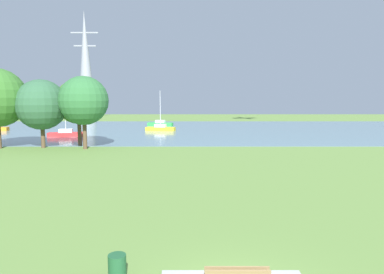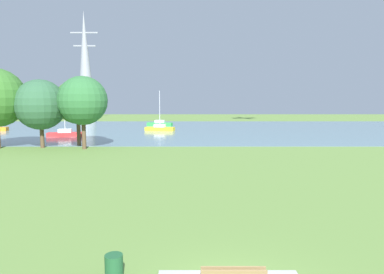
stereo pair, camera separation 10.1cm
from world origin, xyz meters
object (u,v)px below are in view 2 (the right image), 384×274
at_px(litter_bin, 115,267).
at_px(sailboat_yellow, 161,128).
at_px(sailboat_red, 66,133).
at_px(tree_east_near, 41,105).
at_px(tree_east_far, 84,101).
at_px(electricity_pylon, 86,66).
at_px(sailboat_green, 161,123).
at_px(tree_west_near, 78,102).

distance_m(litter_bin, sailboat_yellow, 47.14).
height_order(sailboat_red, tree_east_near, tree_east_near).
relative_size(litter_bin, sailboat_red, 0.11).
bearing_deg(sailboat_yellow, tree_east_far, -107.60).
distance_m(sailboat_yellow, electricity_pylon, 34.91).
xyz_separation_m(sailboat_yellow, tree_east_far, (-6.34, -19.99, 4.75)).
bearing_deg(sailboat_green, tree_east_near, -109.69).
bearing_deg(sailboat_yellow, sailboat_red, -145.66).
distance_m(tree_east_far, electricity_pylon, 48.49).
relative_size(sailboat_green, tree_east_far, 0.86).
xyz_separation_m(tree_east_near, tree_west_near, (3.54, 1.62, 0.30)).
relative_size(sailboat_yellow, electricity_pylon, 0.22).
xyz_separation_m(tree_east_near, electricity_pylon, (-8.57, 45.08, 8.01)).
bearing_deg(sailboat_green, tree_east_far, -100.35).
distance_m(tree_west_near, electricity_pylon, 45.77).
bearing_deg(sailboat_green, tree_west_near, -104.01).
height_order(sailboat_yellow, sailboat_red, sailboat_red).
bearing_deg(tree_west_near, sailboat_red, 118.45).
relative_size(sailboat_green, tree_west_near, 0.89).
relative_size(litter_bin, sailboat_yellow, 0.14).
bearing_deg(electricity_pylon, sailboat_yellow, -52.65).
bearing_deg(litter_bin, tree_east_near, 116.86).
xyz_separation_m(sailboat_green, sailboat_red, (-11.64, -18.34, 0.01)).
distance_m(tree_east_near, tree_west_near, 3.90).
bearing_deg(tree_east_near, sailboat_green, 70.31).
bearing_deg(litter_bin, tree_west_near, 109.75).
relative_size(tree_east_near, electricity_pylon, 0.29).
height_order(tree_west_near, tree_east_far, tree_east_far).
distance_m(litter_bin, electricity_pylon, 77.46).
height_order(sailboat_yellow, electricity_pylon, electricity_pylon).
bearing_deg(sailboat_green, sailboat_red, -122.39).
relative_size(sailboat_green, electricity_pylon, 0.26).
distance_m(sailboat_yellow, tree_west_near, 19.66).
height_order(sailboat_red, tree_east_far, tree_east_far).
xyz_separation_m(litter_bin, sailboat_yellow, (-2.90, 47.05, 0.05)).
distance_m(sailboat_green, sailboat_red, 21.72).
relative_size(sailboat_yellow, tree_east_far, 0.71).
bearing_deg(tree_east_far, litter_bin, -71.13).
bearing_deg(sailboat_green, sailboat_yellow, -84.70).
bearing_deg(litter_bin, tree_east_far, 108.87).
relative_size(sailboat_yellow, tree_west_near, 0.73).
bearing_deg(tree_west_near, electricity_pylon, 105.57).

